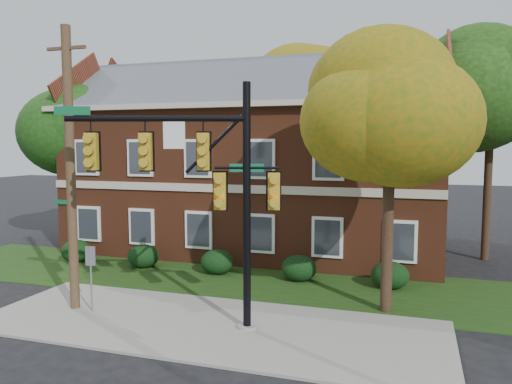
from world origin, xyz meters
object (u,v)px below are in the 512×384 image
(hedge_right, at_px, (299,268))
(utility_pole, at_px, (70,169))
(hedge_far_right, at_px, (390,275))
(tree_right_rear, at_px, (500,84))
(hedge_left, at_px, (143,256))
(tree_left_rear, at_px, (79,121))
(hedge_center, at_px, (217,262))
(traffic_signal, at_px, (202,179))
(apartment_building, at_px, (256,153))
(sign_post, at_px, (91,268))
(tree_near_right, at_px, (398,104))
(hedge_far_left, at_px, (76,251))
(tree_far_rear, at_px, (313,91))

(hedge_right, height_order, utility_pole, utility_pole)
(hedge_far_right, relative_size, tree_right_rear, 0.13)
(hedge_left, bearing_deg, hedge_right, 0.00)
(tree_left_rear, bearing_deg, hedge_center, -23.04)
(tree_left_rear, height_order, traffic_signal, tree_left_rear)
(hedge_right, bearing_deg, apartment_building, 123.67)
(hedge_right, bearing_deg, sign_post, -133.45)
(hedge_center, height_order, tree_near_right, tree_near_right)
(hedge_far_left, relative_size, hedge_center, 1.00)
(tree_left_rear, bearing_deg, utility_pole, -54.32)
(hedge_center, distance_m, hedge_right, 3.50)
(tree_left_rear, distance_m, sign_post, 13.62)
(hedge_far_right, relative_size, tree_far_rear, 0.12)
(apartment_building, bearing_deg, tree_right_rear, 4.33)
(tree_right_rear, distance_m, sign_post, 19.01)
(hedge_left, bearing_deg, hedge_far_left, 180.00)
(hedge_far_right, bearing_deg, hedge_right, 180.00)
(hedge_center, bearing_deg, traffic_signal, -71.44)
(hedge_far_right, xyz_separation_m, traffic_signal, (-4.98, -6.01, 3.92))
(hedge_center, relative_size, traffic_signal, 0.20)
(apartment_building, xyz_separation_m, hedge_left, (-3.50, -5.25, -4.46))
(hedge_center, relative_size, tree_far_rear, 0.12)
(tree_left_rear, bearing_deg, hedge_left, -33.59)
(tree_near_right, xyz_separation_m, traffic_signal, (-5.20, -3.18, -2.23))
(hedge_center, xyz_separation_m, utility_pole, (-2.73, -5.61, 4.11))
(hedge_far_left, relative_size, utility_pole, 0.15)
(hedge_far_left, distance_m, utility_pole, 8.16)
(tree_right_rear, distance_m, tree_far_rear, 12.20)
(tree_near_right, distance_m, tree_far_rear, 17.12)
(hedge_far_left, distance_m, hedge_center, 7.00)
(hedge_center, bearing_deg, tree_far_rear, 84.15)
(tree_right_rear, bearing_deg, hedge_center, -151.63)
(hedge_far_left, bearing_deg, traffic_signal, -33.70)
(hedge_center, distance_m, tree_left_rear, 12.23)
(hedge_center, relative_size, tree_right_rear, 0.13)
(tree_near_right, xyz_separation_m, utility_pole, (-9.95, -2.78, -2.04))
(hedge_center, xyz_separation_m, tree_far_rear, (1.34, 13.09, 8.32))
(hedge_left, distance_m, sign_post, 6.05)
(hedge_right, xyz_separation_m, hedge_far_right, (3.50, 0.00, 0.00))
(hedge_far_right, bearing_deg, hedge_left, 180.00)
(hedge_center, relative_size, tree_near_right, 0.16)
(tree_far_rear, bearing_deg, hedge_far_left, -122.50)
(tree_right_rear, bearing_deg, traffic_signal, -127.47)
(hedge_left, relative_size, tree_left_rear, 0.16)
(apartment_building, relative_size, utility_pole, 2.06)
(hedge_left, xyz_separation_m, traffic_signal, (5.52, -6.01, 3.92))
(hedge_far_left, relative_size, tree_near_right, 0.16)
(utility_pole, distance_m, sign_post, 3.24)
(hedge_far_right, height_order, sign_post, sign_post)
(hedge_far_right, xyz_separation_m, sign_post, (-8.97, -5.77, 0.96))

